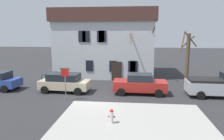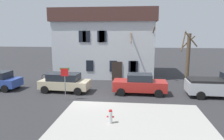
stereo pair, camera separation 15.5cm
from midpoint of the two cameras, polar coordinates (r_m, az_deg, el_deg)
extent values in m
plane|color=#2D2D30|center=(16.75, -5.34, -7.99)|extent=(120.00, 120.00, 0.00)
cube|color=#A8A59E|center=(11.74, 5.41, -15.85)|extent=(8.92, 8.40, 0.12)
cube|color=silver|center=(26.31, -1.88, 5.75)|extent=(11.31, 7.02, 6.40)
cube|color=#4C2D28|center=(26.31, -1.93, 14.32)|extent=(11.81, 7.52, 1.46)
cube|color=#2D231E|center=(22.89, 1.08, -0.32)|extent=(1.10, 0.12, 2.10)
cube|color=black|center=(23.25, -6.35, 1.15)|extent=(0.80, 0.08, 1.20)
cube|color=black|center=(22.85, 0.07, 1.06)|extent=(0.80, 0.08, 1.20)
cube|color=black|center=(22.74, 5.24, 0.97)|extent=(0.80, 0.08, 1.20)
cube|color=black|center=(22.74, 5.77, 0.96)|extent=(0.80, 0.08, 1.20)
cube|color=black|center=(23.14, -8.34, 9.03)|extent=(0.80, 0.08, 1.20)
cube|color=black|center=(23.04, -7.30, 9.05)|extent=(0.80, 0.08, 1.20)
cube|color=black|center=(22.74, -3.28, 9.10)|extent=(0.80, 0.08, 1.20)
cube|color=black|center=(22.71, -2.81, 9.10)|extent=(0.80, 0.08, 1.20)
cylinder|color=brown|center=(22.78, 7.13, 6.23)|extent=(0.37, 0.37, 7.37)
cylinder|color=brown|center=(22.91, 10.69, 9.59)|extent=(0.34, 2.82, 1.61)
cylinder|color=brown|center=(22.63, 4.78, 10.35)|extent=(0.35, 2.02, 2.39)
cylinder|color=brown|center=(23.41, 5.64, 10.40)|extent=(1.52, 1.40, 2.39)
cylinder|color=brown|center=(24.01, 19.68, 3.23)|extent=(0.40, 0.40, 5.13)
cylinder|color=brown|center=(24.04, 18.59, 7.52)|extent=(0.75, 1.19, 2.18)
cylinder|color=brown|center=(23.26, 20.44, 7.87)|extent=(1.41, 0.22, 1.58)
cylinder|color=brown|center=(24.58, 19.61, 7.08)|extent=(1.51, 0.23, 1.50)
cylinder|color=black|center=(22.14, -24.67, -3.49)|extent=(0.69, 0.25, 0.68)
cylinder|color=black|center=(20.68, -27.40, -4.62)|extent=(0.69, 0.25, 0.68)
cube|color=#C6B793|center=(19.12, -12.90, -3.80)|extent=(4.50, 2.08, 0.72)
cube|color=#1E232B|center=(19.01, -13.22, -1.82)|extent=(2.82, 1.76, 0.62)
cylinder|color=black|center=(19.52, -7.79, -4.38)|extent=(0.69, 0.26, 0.68)
cylinder|color=black|center=(17.87, -9.50, -5.78)|extent=(0.69, 0.26, 0.68)
cylinder|color=black|center=(20.59, -15.77, -3.91)|extent=(0.69, 0.26, 0.68)
cylinder|color=black|center=(19.04, -18.07, -5.16)|extent=(0.69, 0.26, 0.68)
cube|color=#AD231E|center=(18.13, 7.32, -4.19)|extent=(4.53, 1.81, 0.84)
cube|color=#1E232B|center=(17.97, 7.37, -1.99)|extent=(2.10, 1.56, 0.58)
cylinder|color=black|center=(19.14, 11.88, -4.80)|extent=(0.68, 0.23, 0.68)
cylinder|color=black|center=(17.48, 12.35, -6.24)|extent=(0.68, 0.23, 0.68)
cylinder|color=black|center=(19.11, 2.67, -4.61)|extent=(0.68, 0.23, 0.68)
cylinder|color=black|center=(17.45, 2.25, -6.04)|extent=(0.68, 0.23, 0.68)
cube|color=#B7BABF|center=(19.34, 27.31, -4.16)|extent=(5.46, 2.08, 0.96)
cube|color=black|center=(18.82, 24.05, -2.45)|extent=(2.85, 1.97, 0.20)
cylinder|color=black|center=(19.81, 21.17, -4.77)|extent=(0.68, 0.23, 0.68)
cylinder|color=black|center=(17.95, 22.77, -6.38)|extent=(0.68, 0.23, 0.68)
cylinder|color=silver|center=(12.15, -0.49, -12.75)|extent=(0.22, 0.22, 0.70)
sphere|color=red|center=(12.01, -0.49, -11.12)|extent=(0.21, 0.21, 0.21)
cylinder|color=red|center=(12.16, -1.26, -12.56)|extent=(0.10, 0.09, 0.09)
cylinder|color=red|center=(12.12, 0.28, -12.62)|extent=(0.10, 0.09, 0.09)
cylinder|color=slate|center=(16.50, -12.84, -3.92)|extent=(0.07, 0.07, 2.53)
cube|color=red|center=(16.28, -12.99, -0.64)|extent=(0.60, 0.03, 0.60)
cube|color=#1E8C38|center=(16.28, -12.98, 0.25)|extent=(0.76, 0.02, 0.18)
torus|color=black|center=(23.68, -16.01, -2.08)|extent=(0.71, 0.15, 0.71)
torus|color=black|center=(24.20, -18.16, -1.94)|extent=(0.71, 0.15, 0.71)
cylinder|color=#1E4C8C|center=(23.89, -17.12, -1.49)|extent=(0.99, 0.18, 0.19)
cylinder|color=#1E4C8C|center=(23.95, -17.56, -0.93)|extent=(0.09, 0.05, 0.45)
camera|label=1|loc=(0.08, -90.23, -0.04)|focal=33.60mm
camera|label=2|loc=(0.08, 89.77, 0.04)|focal=33.60mm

